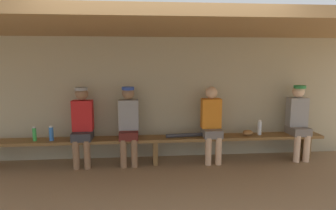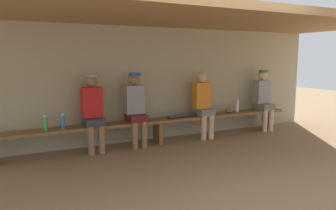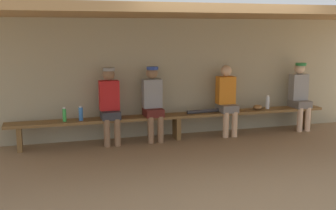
% 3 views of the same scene
% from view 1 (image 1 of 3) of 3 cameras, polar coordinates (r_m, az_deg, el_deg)
% --- Properties ---
extents(ground_plane, '(24.00, 24.00, 0.00)m').
position_cam_1_polar(ground_plane, '(3.91, -1.30, -18.74)').
color(ground_plane, '#8C6D4C').
extents(back_wall, '(8.00, 0.20, 2.20)m').
position_cam_1_polar(back_wall, '(5.51, -2.78, 1.41)').
color(back_wall, tan).
rests_on(back_wall, ground).
extents(dugout_roof, '(8.00, 2.80, 0.12)m').
position_cam_1_polar(dugout_roof, '(4.19, -2.10, 14.97)').
color(dugout_roof, '#9E7547').
rests_on(dugout_roof, back_wall).
extents(bench, '(6.00, 0.36, 0.46)m').
position_cam_1_polar(bench, '(5.22, -2.50, -7.02)').
color(bench, brown).
rests_on(bench, ground).
extents(player_with_sunglasses, '(0.34, 0.42, 1.34)m').
position_cam_1_polar(player_with_sunglasses, '(5.28, 8.37, -3.10)').
color(player_with_sunglasses, slate).
rests_on(player_with_sunglasses, ground).
extents(player_middle, '(0.34, 0.42, 1.34)m').
position_cam_1_polar(player_middle, '(5.22, -16.14, -3.29)').
color(player_middle, '#333338').
rests_on(player_middle, ground).
extents(player_rightmost, '(0.34, 0.42, 1.34)m').
position_cam_1_polar(player_rightmost, '(5.13, -7.58, -3.22)').
color(player_rightmost, '#591E19').
rests_on(player_rightmost, ground).
extents(player_shirtless_tan, '(0.34, 0.42, 1.34)m').
position_cam_1_polar(player_shirtless_tan, '(5.86, 23.74, -2.40)').
color(player_shirtless_tan, slate).
rests_on(player_shirtless_tan, ground).
extents(water_bottle_orange, '(0.07, 0.07, 0.27)m').
position_cam_1_polar(water_bottle_orange, '(5.59, 17.18, -4.21)').
color(water_bottle_orange, silver).
rests_on(water_bottle_orange, bench).
extents(water_bottle_clear, '(0.06, 0.06, 0.24)m').
position_cam_1_polar(water_bottle_clear, '(5.43, -24.29, -5.13)').
color(water_bottle_clear, green).
rests_on(water_bottle_clear, bench).
extents(water_bottle_green, '(0.07, 0.07, 0.25)m').
position_cam_1_polar(water_bottle_green, '(5.34, -21.52, -5.13)').
color(water_bottle_green, blue).
rests_on(water_bottle_green, bench).
extents(baseball_glove_worn, '(0.29, 0.29, 0.09)m').
position_cam_1_polar(baseball_glove_worn, '(5.52, 15.08, -5.16)').
color(baseball_glove_worn, olive).
rests_on(baseball_glove_worn, bench).
extents(baseball_bat, '(0.90, 0.16, 0.07)m').
position_cam_1_polar(baseball_bat, '(5.25, 4.45, -5.72)').
color(baseball_bat, '#333338').
rests_on(baseball_bat, bench).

